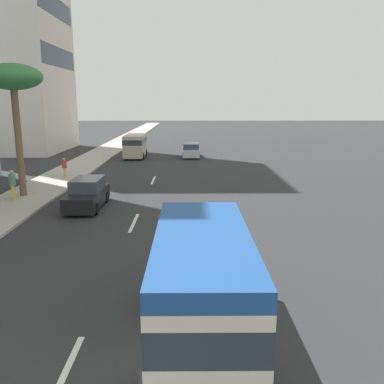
{
  "coord_description": "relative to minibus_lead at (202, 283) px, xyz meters",
  "views": [
    {
      "loc": [
        -4.22,
        -2.78,
        5.92
      ],
      "look_at": [
        17.78,
        -2.94,
        1.01
      ],
      "focal_mm": 37.7,
      "sensor_mm": 36.0,
      "label": 1
    }
  ],
  "objects": [
    {
      "name": "ground_plane",
      "position": [
        26.53,
        3.1,
        -1.57
      ],
      "size": [
        198.0,
        198.0,
        0.0
      ],
      "primitive_type": "plane",
      "color": "#2D2D30"
    },
    {
      "name": "lane_stripe_far",
      "position": [
        21.56,
        3.1,
        -1.56
      ],
      "size": [
        3.2,
        0.16,
        0.01
      ],
      "primitive_type": "cube",
      "color": "silver",
      "rests_on": "ground_plane"
    },
    {
      "name": "car_fourth",
      "position": [
        34.93,
        0.11,
        -0.83
      ],
      "size": [
        4.4,
        1.88,
        1.54
      ],
      "color": "silver",
      "rests_on": "ground_plane"
    },
    {
      "name": "minibus_lead",
      "position": [
        0.0,
        0.0,
        0.0
      ],
      "size": [
        6.17,
        2.43,
        2.85
      ],
      "color": "silver",
      "rests_on": "ground_plane"
    },
    {
      "name": "van_second",
      "position": [
        34.55,
        6.17,
        -0.15
      ],
      "size": [
        5.0,
        2.17,
        2.48
      ],
      "rotation": [
        0.0,
        0.0,
        3.14
      ],
      "color": "beige",
      "rests_on": "ground_plane"
    },
    {
      "name": "pedestrian_mid_block",
      "position": [
        14.63,
        10.96,
        -0.4
      ],
      "size": [
        0.37,
        0.31,
        1.81
      ],
      "rotation": [
        0.0,
        0.0,
        5.95
      ],
      "color": "gold",
      "rests_on": "sidewalk_right"
    },
    {
      "name": "lane_stripe_near",
      "position": [
        -1.46,
        3.1,
        -1.56
      ],
      "size": [
        3.2,
        0.16,
        0.01
      ],
      "primitive_type": "cube",
      "color": "silver",
      "rests_on": "ground_plane"
    },
    {
      "name": "sidewalk_right",
      "position": [
        26.53,
        10.55,
        -1.49
      ],
      "size": [
        162.0,
        3.71,
        0.15
      ],
      "primitive_type": "cube",
      "color": "#B2ADA3",
      "rests_on": "ground_plane"
    },
    {
      "name": "pedestrian_near_lamp",
      "position": [
        21.93,
        10.06,
        -0.57
      ],
      "size": [
        0.39,
        0.37,
        1.55
      ],
      "rotation": [
        0.0,
        0.0,
        2.46
      ],
      "color": "gold",
      "rests_on": "sidewalk_right"
    },
    {
      "name": "car_third",
      "position": [
        13.24,
        6.13,
        -0.77
      ],
      "size": [
        4.44,
        1.79,
        1.69
      ],
      "rotation": [
        0.0,
        0.0,
        3.14
      ],
      "color": "black",
      "rests_on": "ground_plane"
    },
    {
      "name": "lane_stripe_mid",
      "position": [
        10.24,
        3.1,
        -1.56
      ],
      "size": [
        3.2,
        0.16,
        0.01
      ],
      "primitive_type": "cube",
      "color": "silver",
      "rests_on": "ground_plane"
    },
    {
      "name": "palm_tree",
      "position": [
        15.77,
        10.83,
        5.61
      ],
      "size": [
        3.47,
        3.47,
        8.03
      ],
      "color": "brown",
      "rests_on": "sidewalk_right"
    }
  ]
}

